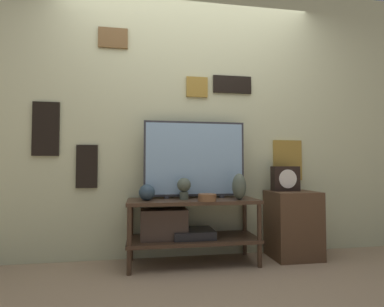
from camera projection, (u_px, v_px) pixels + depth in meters
ground_plane at (198, 274)px, 2.37m from camera, size 12.00×12.00×0.00m
wall_back at (188, 116)px, 2.94m from camera, size 6.40×0.08×2.70m
media_console at (182, 224)px, 2.62m from camera, size 1.14×0.43×0.56m
television at (195, 159)px, 2.76m from camera, size 0.93×0.05×0.71m
vase_urn_stoneware at (239, 187)px, 2.62m from camera, size 0.12×0.14×0.23m
vase_wide_bowl at (207, 197)px, 2.51m from camera, size 0.15×0.15×0.06m
vase_round_glass at (147, 192)px, 2.55m from camera, size 0.14×0.14×0.14m
decorative_bust at (184, 187)px, 2.62m from camera, size 0.12×0.12×0.19m
side_table at (293, 224)px, 2.82m from camera, size 0.43×0.39×0.62m
mantel_clock at (285, 179)px, 2.88m from camera, size 0.26×0.11×0.24m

